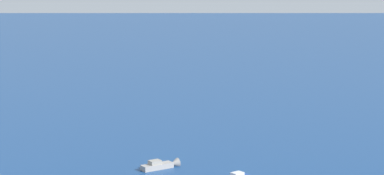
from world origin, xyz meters
The scene contains 1 object.
motorboat_far_port centered at (7.95, 39.57, 0.74)m, with size 9.74×4.52×2.74m.
Camera 1 is at (-40.31, -105.32, 41.82)m, focal length 64.06 mm.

